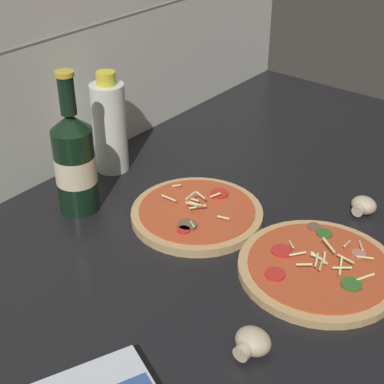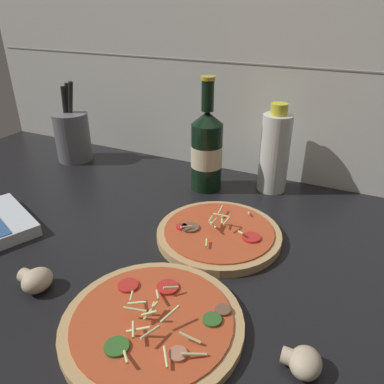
% 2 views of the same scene
% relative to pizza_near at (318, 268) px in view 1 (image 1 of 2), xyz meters
% --- Properties ---
extents(counter_slab, '(1.60, 0.90, 0.03)m').
position_rel_pizza_near_xyz_m(counter_slab, '(-0.07, 0.11, -0.02)').
color(counter_slab, black).
rests_on(counter_slab, ground).
extents(tile_backsplash, '(1.60, 0.01, 0.60)m').
position_rel_pizza_near_xyz_m(tile_backsplash, '(-0.07, 0.57, 0.27)').
color(tile_backsplash, silver).
rests_on(tile_backsplash, ground).
extents(pizza_near, '(0.25, 0.25, 0.04)m').
position_rel_pizza_near_xyz_m(pizza_near, '(0.00, 0.00, 0.00)').
color(pizza_near, tan).
rests_on(pizza_near, counter_slab).
extents(pizza_far, '(0.24, 0.24, 0.05)m').
position_rel_pizza_near_xyz_m(pizza_far, '(0.00, 0.24, 0.00)').
color(pizza_far, tan).
rests_on(pizza_far, counter_slab).
extents(beer_bottle, '(0.07, 0.07, 0.26)m').
position_rel_pizza_near_xyz_m(beer_bottle, '(-0.11, 0.43, 0.09)').
color(beer_bottle, black).
rests_on(beer_bottle, counter_slab).
extents(oil_bottle, '(0.07, 0.07, 0.21)m').
position_rel_pizza_near_xyz_m(oil_bottle, '(0.04, 0.49, 0.09)').
color(oil_bottle, silver).
rests_on(oil_bottle, counter_slab).
extents(mushroom_left, '(0.05, 0.05, 0.04)m').
position_rel_pizza_near_xyz_m(mushroom_left, '(-0.20, -0.01, 0.01)').
color(mushroom_left, beige).
rests_on(mushroom_left, counter_slab).
extents(mushroom_right, '(0.05, 0.05, 0.03)m').
position_rel_pizza_near_xyz_m(mushroom_right, '(0.20, 0.02, 0.01)').
color(mushroom_right, beige).
rests_on(mushroom_right, counter_slab).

